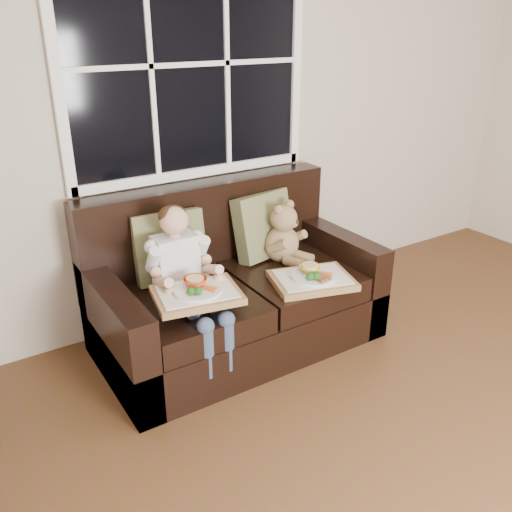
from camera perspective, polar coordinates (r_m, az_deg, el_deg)
window_back at (r=3.43m, az=-7.04°, el=19.40°), size 1.62×0.04×1.37m
loveseat at (r=3.40m, az=-2.46°, el=-4.13°), size 1.70×0.92×0.96m
pillow_left at (r=3.24m, az=-9.09°, el=0.94°), size 0.44×0.25×0.43m
pillow_right at (r=3.54m, az=0.77°, el=3.23°), size 0.45×0.27×0.43m
child at (r=3.02m, az=-7.64°, el=-1.40°), size 0.35×0.59×0.80m
teddy_bear at (r=3.49m, az=2.89°, el=2.04°), size 0.29×0.34×0.41m
tray_left at (r=2.87m, az=-6.24°, el=-3.85°), size 0.50×0.42×0.10m
tray_right at (r=3.24m, az=5.93°, el=-2.39°), size 0.55×0.47×0.11m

